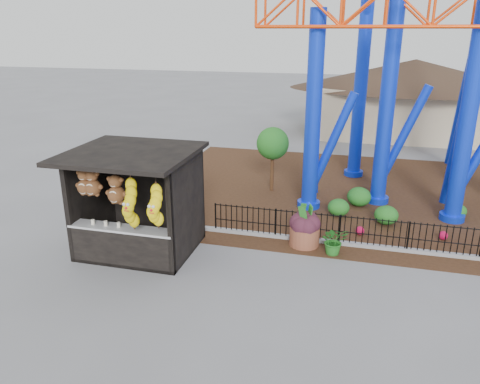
% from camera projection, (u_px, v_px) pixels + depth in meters
% --- Properties ---
extents(ground, '(120.00, 120.00, 0.00)m').
position_uv_depth(ground, '(225.00, 281.00, 12.46)').
color(ground, slate).
rests_on(ground, ground).
extents(mulch_bed, '(18.00, 12.00, 0.02)m').
position_uv_depth(mulch_bed, '(377.00, 195.00, 18.79)').
color(mulch_bed, '#331E11').
rests_on(mulch_bed, ground).
extents(curb, '(18.00, 0.18, 0.12)m').
position_uv_depth(curb, '(379.00, 247.00, 14.21)').
color(curb, gray).
rests_on(curb, ground).
extents(prize_booth, '(3.50, 3.40, 3.12)m').
position_uv_depth(prize_booth, '(134.00, 205.00, 13.48)').
color(prize_booth, black).
rests_on(prize_booth, ground).
extents(picket_fence, '(12.20, 0.06, 1.00)m').
position_uv_depth(picket_fence, '(412.00, 237.00, 13.85)').
color(picket_fence, black).
rests_on(picket_fence, ground).
extents(roller_coaster, '(11.00, 6.37, 10.82)m').
position_uv_depth(roller_coaster, '(427.00, 25.00, 16.59)').
color(roller_coaster, '#0D30E1').
rests_on(roller_coaster, ground).
extents(terracotta_planter, '(1.19, 1.19, 0.61)m').
position_uv_depth(terracotta_planter, '(304.00, 236.00, 14.40)').
color(terracotta_planter, brown).
rests_on(terracotta_planter, ground).
extents(planter_foliage, '(0.70, 0.70, 0.64)m').
position_uv_depth(planter_foliage, '(305.00, 217.00, 14.19)').
color(planter_foliage, '#371621').
rests_on(planter_foliage, terracotta_planter).
extents(potted_plant, '(0.95, 0.89, 0.87)m').
position_uv_depth(potted_plant, '(334.00, 241.00, 13.80)').
color(potted_plant, '#244D16').
rests_on(potted_plant, ground).
extents(landscaping, '(7.47, 3.27, 0.71)m').
position_uv_depth(landscaping, '(390.00, 209.00, 16.50)').
color(landscaping, '#1D5C1B').
rests_on(landscaping, mulch_bed).
extents(pavilion, '(15.00, 15.00, 4.80)m').
position_uv_depth(pavilion, '(413.00, 85.00, 28.24)').
color(pavilion, '#BFAD8C').
rests_on(pavilion, ground).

